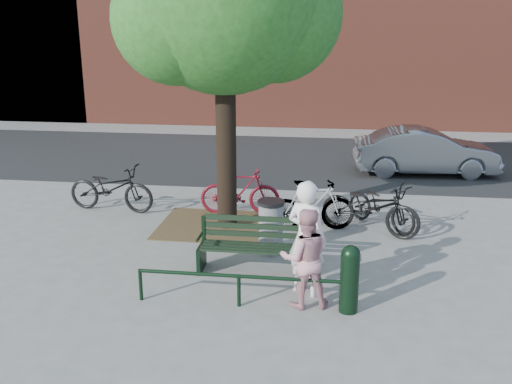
# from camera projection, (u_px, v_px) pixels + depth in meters

# --- Properties ---
(ground) EXTENTS (90.00, 90.00, 0.00)m
(ground) POSITION_uv_depth(u_px,v_px,m) (251.00, 272.00, 9.60)
(ground) COLOR gray
(ground) RESTS_ON ground
(dirt_pit) EXTENTS (2.40, 2.00, 0.02)m
(dirt_pit) POSITION_uv_depth(u_px,v_px,m) (218.00, 225.00, 11.81)
(dirt_pit) COLOR brown
(dirt_pit) RESTS_ON ground
(road) EXTENTS (40.00, 7.00, 0.01)m
(road) POSITION_uv_depth(u_px,v_px,m) (289.00, 159.00, 17.68)
(road) COLOR black
(road) RESTS_ON ground
(park_bench) EXTENTS (1.74, 0.54, 0.97)m
(park_bench) POSITION_uv_depth(u_px,v_px,m) (251.00, 244.00, 9.54)
(park_bench) COLOR black
(park_bench) RESTS_ON ground
(guard_railing) EXTENTS (3.06, 0.06, 0.51)m
(guard_railing) POSITION_uv_depth(u_px,v_px,m) (239.00, 281.00, 8.34)
(guard_railing) COLOR black
(guard_railing) RESTS_ON ground
(street_tree) EXTENTS (4.20, 3.80, 6.50)m
(street_tree) POSITION_uv_depth(u_px,v_px,m) (227.00, 1.00, 10.53)
(street_tree) COLOR black
(street_tree) RESTS_ON ground
(person_left) EXTENTS (0.79, 0.71, 1.81)m
(person_left) POSITION_uv_depth(u_px,v_px,m) (307.00, 238.00, 8.63)
(person_left) COLOR white
(person_left) RESTS_ON ground
(person_right) EXTENTS (0.84, 0.71, 1.51)m
(person_right) POSITION_uv_depth(u_px,v_px,m) (305.00, 258.00, 8.26)
(person_right) COLOR #C6888F
(person_right) RESTS_ON ground
(bollard) EXTENTS (0.27, 0.27, 1.03)m
(bollard) POSITION_uv_depth(u_px,v_px,m) (350.00, 276.00, 8.15)
(bollard) COLOR black
(bollard) RESTS_ON ground
(litter_bin) EXTENTS (0.49, 0.49, 1.00)m
(litter_bin) POSITION_uv_depth(u_px,v_px,m) (271.00, 227.00, 10.27)
(litter_bin) COLOR gray
(litter_bin) RESTS_ON ground
(bicycle_a) EXTENTS (2.06, 0.91, 1.05)m
(bicycle_a) POSITION_uv_depth(u_px,v_px,m) (111.00, 188.00, 12.64)
(bicycle_a) COLOR black
(bicycle_a) RESTS_ON ground
(bicycle_b) EXTENTS (1.77, 0.61, 1.05)m
(bicycle_b) POSITION_uv_depth(u_px,v_px,m) (240.00, 191.00, 12.41)
(bicycle_b) COLOR #590C17
(bicycle_b) RESTS_ON ground
(bicycle_c) EXTENTS (2.15, 1.44, 1.07)m
(bicycle_c) POSITION_uv_depth(u_px,v_px,m) (370.00, 207.00, 11.27)
(bicycle_c) COLOR black
(bicycle_c) RESTS_ON ground
(bicycle_d) EXTENTS (1.81, 0.83, 1.05)m
(bicycle_d) POSITION_uv_depth(u_px,v_px,m) (312.00, 205.00, 11.42)
(bicycle_d) COLOR gray
(bicycle_d) RESTS_ON ground
(bicycle_e) EXTENTS (1.66, 1.71, 0.93)m
(bicycle_e) POSITION_uv_depth(u_px,v_px,m) (382.00, 205.00, 11.63)
(bicycle_e) COLOR black
(bicycle_e) RESTS_ON ground
(parked_car) EXTENTS (3.95, 1.59, 1.28)m
(parked_car) POSITION_uv_depth(u_px,v_px,m) (425.00, 152.00, 15.72)
(parked_car) COLOR slate
(parked_car) RESTS_ON ground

